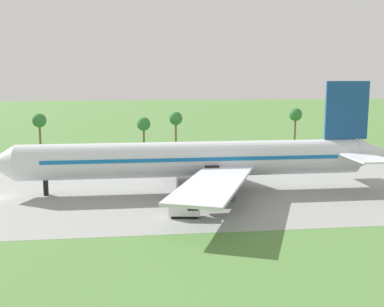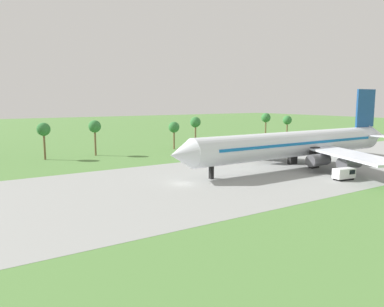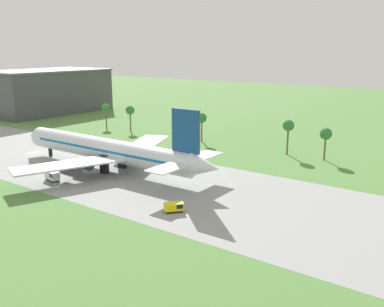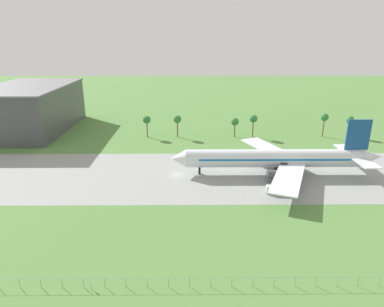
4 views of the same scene
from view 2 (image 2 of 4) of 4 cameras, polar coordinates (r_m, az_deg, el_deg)
The scene contains 5 objects.
ground_plane at distance 72.52m, azimuth -1.46°, elevation -4.67°, with size 600.00×600.00×0.00m, color #517F3D.
taxiway_strip at distance 72.52m, azimuth -1.46°, elevation -4.67°, with size 320.00×44.00×0.02m.
jet_airliner at distance 94.36m, azimuth 16.16°, elevation 1.43°, with size 71.76×55.96×19.06m.
baggage_tug at distance 81.98m, azimuth 22.21°, elevation -2.86°, with size 4.73×2.64×2.41m.
palm_tree_row at distance 126.59m, azimuth -0.42°, elevation 4.54°, with size 97.75×3.60×11.15m.
Camera 2 is at (-37.08, -60.22, 16.05)m, focal length 35.00 mm.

